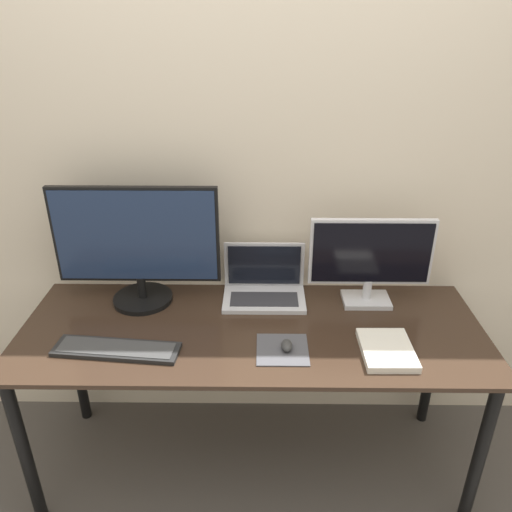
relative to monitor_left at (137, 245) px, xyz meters
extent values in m
cube|color=beige|center=(0.46, 0.20, 0.26)|extent=(7.00, 0.05, 2.50)
cube|color=#332319|center=(0.46, -0.20, -0.27)|extent=(1.78, 0.67, 0.02)
cylinder|color=black|center=(-0.37, -0.48, -0.63)|extent=(0.05, 0.05, 0.71)
cylinder|color=black|center=(1.30, -0.48, -0.63)|extent=(0.05, 0.05, 0.71)
cylinder|color=black|center=(-0.37, 0.08, -0.63)|extent=(0.05, 0.05, 0.71)
cylinder|color=black|center=(1.30, 0.08, -0.63)|extent=(0.05, 0.05, 0.71)
cylinder|color=black|center=(0.00, 0.00, -0.25)|extent=(0.25, 0.25, 0.02)
cylinder|color=black|center=(0.00, 0.00, -0.19)|extent=(0.04, 0.04, 0.09)
cube|color=black|center=(0.00, 0.00, 0.04)|extent=(0.66, 0.02, 0.40)
cube|color=#1E2D4C|center=(0.00, -0.01, 0.04)|extent=(0.63, 0.01, 0.38)
cube|color=silver|center=(0.93, 0.00, -0.25)|extent=(0.19, 0.14, 0.02)
cylinder|color=silver|center=(0.93, 0.00, -0.20)|extent=(0.04, 0.04, 0.08)
cube|color=silver|center=(0.93, 0.00, -0.03)|extent=(0.49, 0.02, 0.28)
cube|color=black|center=(0.93, -0.01, -0.03)|extent=(0.47, 0.01, 0.26)
cube|color=silver|center=(0.51, 0.00, -0.25)|extent=(0.34, 0.21, 0.02)
cube|color=#2D2D33|center=(0.51, -0.02, -0.24)|extent=(0.28, 0.11, 0.00)
cube|color=silver|center=(0.51, 0.11, -0.14)|extent=(0.34, 0.01, 0.20)
cube|color=black|center=(0.51, 0.10, -0.14)|extent=(0.31, 0.00, 0.18)
cube|color=black|center=(-0.02, -0.35, -0.25)|extent=(0.46, 0.16, 0.02)
cube|color=#383838|center=(-0.02, -0.35, -0.24)|extent=(0.42, 0.13, 0.00)
cube|color=#47474C|center=(0.57, -0.33, -0.26)|extent=(0.19, 0.19, 0.00)
ellipsoid|color=#333333|center=(0.59, -0.34, -0.24)|extent=(0.04, 0.06, 0.03)
cube|color=silver|center=(0.94, -0.35, -0.25)|extent=(0.18, 0.23, 0.03)
cube|color=white|center=(0.94, -0.35, -0.25)|extent=(0.18, 0.23, 0.02)
camera|label=1|loc=(0.50, -1.79, 0.84)|focal=35.00mm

